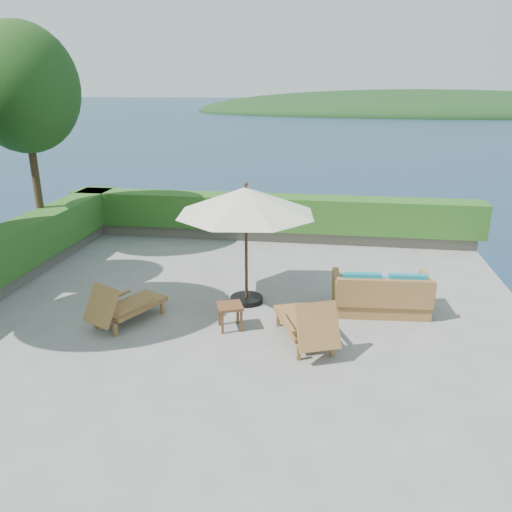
# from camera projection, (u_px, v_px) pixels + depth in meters

# --- Properties ---
(ground) EXTENTS (12.00, 12.00, 0.00)m
(ground) POSITION_uv_depth(u_px,v_px,m) (236.00, 319.00, 10.13)
(ground) COLOR gray
(ground) RESTS_ON ground
(foundation) EXTENTS (12.00, 12.00, 3.00)m
(foundation) POSITION_uv_depth(u_px,v_px,m) (237.00, 385.00, 10.64)
(foundation) COLOR #4D463D
(foundation) RESTS_ON ocean
(ocean) EXTENTS (600.00, 600.00, 0.00)m
(ocean) POSITION_uv_depth(u_px,v_px,m) (237.00, 441.00, 11.11)
(ocean) COLOR #152C41
(ocean) RESTS_ON ground
(offshore_island) EXTENTS (126.00, 57.60, 12.60)m
(offshore_island) POSITION_uv_depth(u_px,v_px,m) (419.00, 113.00, 138.41)
(offshore_island) COLOR black
(offshore_island) RESTS_ON ocean
(planter_wall_far) EXTENTS (12.00, 0.60, 0.36)m
(planter_wall_far) POSITION_uv_depth(u_px,v_px,m) (270.00, 233.00, 15.31)
(planter_wall_far) COLOR #686253
(planter_wall_far) RESTS_ON ground
(hedge_far) EXTENTS (12.40, 0.90, 1.00)m
(hedge_far) POSITION_uv_depth(u_px,v_px,m) (270.00, 212.00, 15.09)
(hedge_far) COLOR #1F4513
(hedge_far) RESTS_ON planter_wall_far
(tree_far) EXTENTS (2.80, 2.80, 6.03)m
(tree_far) POSITION_uv_depth(u_px,v_px,m) (23.00, 89.00, 12.54)
(tree_far) COLOR #412A19
(tree_far) RESTS_ON ground
(patio_umbrella) EXTENTS (3.65, 3.65, 2.64)m
(patio_umbrella) POSITION_uv_depth(u_px,v_px,m) (246.00, 202.00, 10.22)
(patio_umbrella) COLOR black
(patio_umbrella) RESTS_ON ground
(lounge_left) EXTENTS (1.32, 1.76, 0.94)m
(lounge_left) POSITION_uv_depth(u_px,v_px,m) (123.00, 306.00, 9.81)
(lounge_left) COLOR olive
(lounge_left) RESTS_ON ground
(lounge_right) EXTENTS (1.33, 1.92, 1.02)m
(lounge_right) POSITION_uv_depth(u_px,v_px,m) (307.00, 323.00, 9.01)
(lounge_right) COLOR olive
(lounge_right) RESTS_ON ground
(side_table) EXTENTS (0.61, 0.61, 0.50)m
(side_table) POSITION_uv_depth(u_px,v_px,m) (230.00, 309.00, 9.62)
(side_table) COLOR brown
(side_table) RESTS_ON ground
(wicker_loveseat) EXTENTS (2.03, 1.15, 0.96)m
(wicker_loveseat) POSITION_uv_depth(u_px,v_px,m) (381.00, 296.00, 10.33)
(wicker_loveseat) COLOR olive
(wicker_loveseat) RESTS_ON ground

